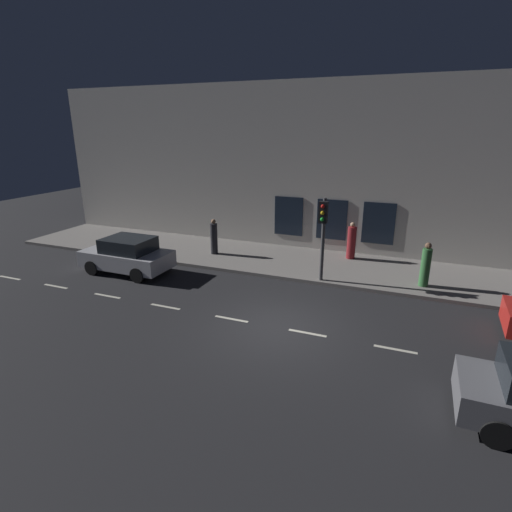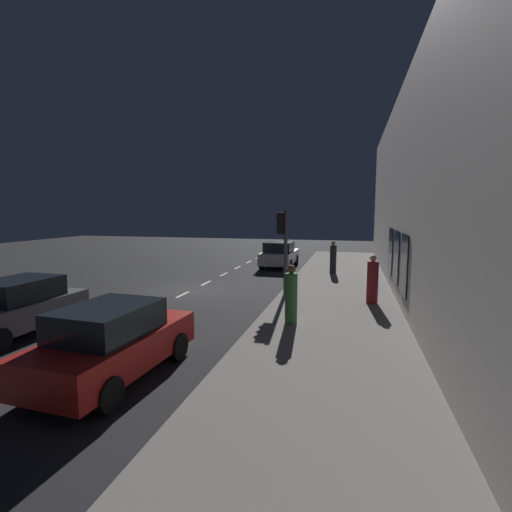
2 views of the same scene
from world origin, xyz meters
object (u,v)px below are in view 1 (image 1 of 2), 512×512
Objects in this scene: pedestrian_0 at (214,238)px; pedestrian_1 at (351,242)px; parked_car_2 at (127,255)px; pedestrian_2 at (426,266)px; traffic_light at (323,226)px.

pedestrian_1 is (1.71, -6.40, -0.00)m from pedestrian_0.
parked_car_2 is 2.20× the size of pedestrian_2.
parked_car_2 is (-1.69, 8.19, -1.65)m from traffic_light.
pedestrian_1 is 1.00× the size of pedestrian_2.
parked_car_2 is at bearing 56.55° from pedestrian_1.
pedestrian_2 is at bearing -76.04° from traffic_light.
pedestrian_1 is 4.04m from pedestrian_2.
pedestrian_0 is at bearing -24.31° from pedestrian_2.
pedestrian_0 is at bearing -35.43° from parked_car_2.
pedestrian_0 is 6.62m from pedestrian_1.
traffic_light is at bearing 95.59° from pedestrian_0.
pedestrian_0 is at bearing 41.53° from pedestrian_1.
parked_car_2 is 4.23m from pedestrian_0.
pedestrian_1 is at bearing 127.32° from pedestrian_0.
pedestrian_0 is 0.99× the size of pedestrian_1.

